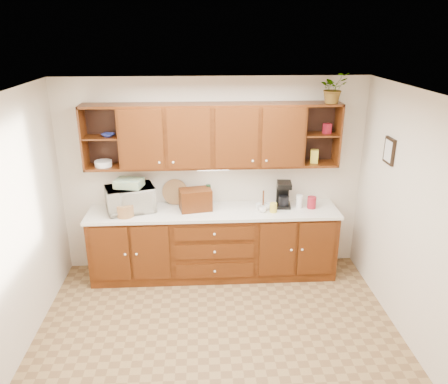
{
  "coord_description": "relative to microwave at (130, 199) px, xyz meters",
  "views": [
    {
      "loc": [
        -0.16,
        -3.76,
        3.15
      ],
      "look_at": [
        0.12,
        1.15,
        1.3
      ],
      "focal_mm": 35.0,
      "sensor_mm": 36.0,
      "label": 1
    }
  ],
  "objects": [
    {
      "name": "pantry_box_yellow",
      "position": [
        2.37,
        0.08,
        0.5
      ],
      "size": [
        0.11,
        0.09,
        0.17
      ],
      "primitive_type": "cube",
      "rotation": [
        0.0,
        0.0,
        -0.2
      ],
      "color": "gold",
      "rests_on": "upper_cabinets"
    },
    {
      "name": "floor",
      "position": [
        1.06,
        -1.48,
        -1.1
      ],
      "size": [
        4.0,
        4.0,
        0.0
      ],
      "primitive_type": "plane",
      "color": "olive",
      "rests_on": "ground"
    },
    {
      "name": "microwave",
      "position": [
        0.0,
        0.0,
        0.0
      ],
      "size": [
        0.69,
        0.56,
        0.33
      ],
      "primitive_type": "imported",
      "rotation": [
        0.0,
        0.0,
        0.31
      ],
      "color": "beige",
      "rests_on": "countertop"
    },
    {
      "name": "bowl_stack",
      "position": [
        -0.22,
        0.08,
        0.81
      ],
      "size": [
        0.2,
        0.2,
        0.04
      ],
      "primitive_type": "imported",
      "rotation": [
        0.0,
        0.0,
        -0.41
      ],
      "color": "navy",
      "rests_on": "upper_cabinets"
    },
    {
      "name": "canister_white",
      "position": [
        2.19,
        -0.01,
        -0.08
      ],
      "size": [
        0.1,
        0.1,
        0.17
      ],
      "primitive_type": "cylinder",
      "rotation": [
        0.0,
        0.0,
        -0.16
      ],
      "color": "white",
      "rests_on": "countertop"
    },
    {
      "name": "ceiling",
      "position": [
        1.06,
        -1.48,
        1.5
      ],
      "size": [
        4.0,
        4.0,
        0.0
      ],
      "primitive_type": "plane",
      "rotation": [
        3.14,
        0.0,
        0.0
      ],
      "color": "white",
      "rests_on": "back_wall"
    },
    {
      "name": "towel_stack",
      "position": [
        0.0,
        0.0,
        0.21
      ],
      "size": [
        0.38,
        0.31,
        0.1
      ],
      "primitive_type": "cube",
      "rotation": [
        0.0,
        0.0,
        -0.22
      ],
      "color": "#BEBC59",
      "rests_on": "microwave"
    },
    {
      "name": "plate_stack",
      "position": [
        -0.31,
        0.09,
        0.45
      ],
      "size": [
        0.27,
        0.27,
        0.07
      ],
      "primitive_type": "cylinder",
      "rotation": [
        0.0,
        0.0,
        0.31
      ],
      "color": "white",
      "rests_on": "upper_cabinets"
    },
    {
      "name": "undercabinet_light",
      "position": [
        1.06,
        0.05,
        0.37
      ],
      "size": [
        0.4,
        0.05,
        0.02
      ],
      "primitive_type": "cube",
      "color": "white",
      "rests_on": "upper_cabinets"
    },
    {
      "name": "woven_tray",
      "position": [
        0.56,
        0.21,
        -0.16
      ],
      "size": [
        0.35,
        0.14,
        0.34
      ],
      "primitive_type": "cylinder",
      "rotation": [
        1.36,
        0.0,
        -0.14
      ],
      "color": "#A37344",
      "rests_on": "countertop"
    },
    {
      "name": "coffee_maker",
      "position": [
        1.99,
        0.05,
        -0.0
      ],
      "size": [
        0.21,
        0.25,
        0.34
      ],
      "rotation": [
        0.0,
        0.0,
        -0.11
      ],
      "color": "black",
      "rests_on": "countertop"
    },
    {
      "name": "base_cabinets",
      "position": [
        1.06,
        -0.03,
        -0.65
      ],
      "size": [
        3.2,
        0.6,
        0.9
      ],
      "primitive_type": "cube",
      "color": "#321505",
      "rests_on": "floor"
    },
    {
      "name": "back_wall",
      "position": [
        1.06,
        0.27,
        0.2
      ],
      "size": [
        4.0,
        0.0,
        4.0
      ],
      "primitive_type": "plane",
      "rotation": [
        1.57,
        0.0,
        0.0
      ],
      "color": "beige",
      "rests_on": "floor"
    },
    {
      "name": "potted_plant",
      "position": [
        2.52,
        0.03,
        1.37
      ],
      "size": [
        0.42,
        0.39,
        0.37
      ],
      "primitive_type": "imported",
      "rotation": [
        0.0,
        0.0,
        0.38
      ],
      "color": "#999999",
      "rests_on": "upper_cabinets"
    },
    {
      "name": "canister_yellow",
      "position": [
        1.82,
        -0.15,
        -0.1
      ],
      "size": [
        0.11,
        0.11,
        0.12
      ],
      "primitive_type": "cylinder",
      "rotation": [
        0.0,
        0.0,
        0.32
      ],
      "color": "gold",
      "rests_on": "countertop"
    },
    {
      "name": "upper_cabinets",
      "position": [
        1.07,
        0.11,
        0.79
      ],
      "size": [
        3.2,
        0.33,
        0.8
      ],
      "color": "#321505",
      "rests_on": "back_wall"
    },
    {
      "name": "countertop",
      "position": [
        1.06,
        -0.04,
        -0.18
      ],
      "size": [
        3.24,
        0.64,
        0.04
      ],
      "primitive_type": "cube",
      "color": "white",
      "rests_on": "base_cabinets"
    },
    {
      "name": "right_wall",
      "position": [
        3.06,
        -1.48,
        0.2
      ],
      "size": [
        0.0,
        3.5,
        3.5
      ],
      "primitive_type": "plane",
      "rotation": [
        1.57,
        0.0,
        -1.57
      ],
      "color": "beige",
      "rests_on": "floor"
    },
    {
      "name": "pantry_box_red",
      "position": [
        2.51,
        0.1,
        0.86
      ],
      "size": [
        0.1,
        0.1,
        0.13
      ],
      "primitive_type": "cube",
      "rotation": [
        0.0,
        0.0,
        0.32
      ],
      "color": "maroon",
      "rests_on": "upper_cabinets"
    },
    {
      "name": "bread_box",
      "position": [
        0.83,
        -0.01,
        -0.02
      ],
      "size": [
        0.44,
        0.32,
        0.28
      ],
      "primitive_type": "cube",
      "rotation": [
        0.0,
        0.0,
        0.19
      ],
      "color": "#321505",
      "rests_on": "countertop"
    },
    {
      "name": "canister_red",
      "position": [
        2.35,
        -0.04,
        -0.09
      ],
      "size": [
        0.12,
        0.12,
        0.15
      ],
      "primitive_type": "cylinder",
      "rotation": [
        0.0,
        0.0,
        0.03
      ],
      "color": "maroon",
      "rests_on": "countertop"
    },
    {
      "name": "framed_picture",
      "position": [
        3.04,
        -0.58,
        0.75
      ],
      "size": [
        0.03,
        0.24,
        0.3
      ],
      "primitive_type": "cube",
      "color": "black",
      "rests_on": "right_wall"
    },
    {
      "name": "mug_tree",
      "position": [
        1.7,
        -0.08,
        -0.12
      ],
      "size": [
        0.25,
        0.24,
        0.27
      ],
      "rotation": [
        0.0,
        0.0,
        0.35
      ],
      "color": "#321505",
      "rests_on": "countertop"
    },
    {
      "name": "left_wall",
      "position": [
        -0.94,
        -1.48,
        0.2
      ],
      "size": [
        0.0,
        3.5,
        3.5
      ],
      "primitive_type": "plane",
      "rotation": [
        1.57,
        0.0,
        1.57
      ],
      "color": "beige",
      "rests_on": "floor"
    },
    {
      "name": "wicker_basket",
      "position": [
        -0.05,
        -0.17,
        -0.09
      ],
      "size": [
        0.26,
        0.26,
        0.16
      ],
      "primitive_type": "cylinder",
      "rotation": [
        0.0,
        0.0,
        -0.18
      ],
      "color": "#A37344",
      "rests_on": "countertop"
    },
    {
      "name": "wine_bottle",
      "position": [
        1.0,
        0.11,
        -0.02
      ],
      "size": [
        0.07,
        0.07,
        0.3
      ],
      "primitive_type": "cylinder",
      "rotation": [
        0.0,
        0.0,
        -0.11
      ],
      "color": "black",
      "rests_on": "countertop"
    }
  ]
}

